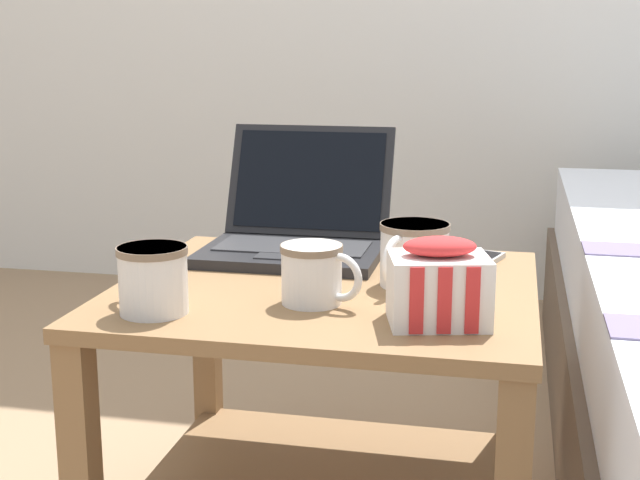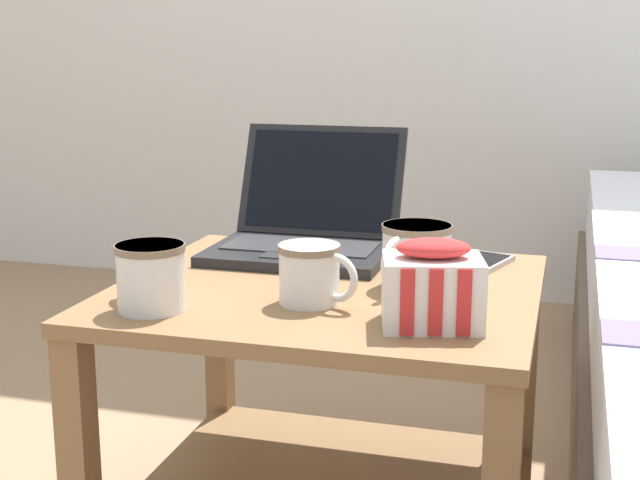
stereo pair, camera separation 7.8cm
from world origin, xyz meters
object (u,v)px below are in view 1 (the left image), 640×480
Objects in this scene: laptop at (297,228)px; mug_front_right at (313,271)px; cell_phone at (468,262)px; mug_mid_center at (413,251)px; snack_bag at (439,285)px; mug_front_left at (152,276)px.

mug_front_right is at bearing -72.04° from laptop.
mug_front_right is 0.71× the size of cell_phone.
mug_mid_center reaches higher than mug_front_right.
mug_mid_center is 0.97× the size of snack_bag.
cell_phone is at bearing 41.48° from mug_front_left.
mug_front_right is 0.34m from cell_phone.
snack_bag is 0.33m from cell_phone.
cell_phone is (0.20, 0.27, -0.04)m from mug_front_right.
mug_front_left is at bearing -174.98° from snack_bag.
cell_phone is at bearing -4.16° from laptop.
mug_front_right is (0.21, 0.09, -0.00)m from mug_front_left.
mug_front_right is at bearing 163.34° from snack_bag.
mug_mid_center is (0.33, 0.21, 0.00)m from mug_front_left.
mug_front_right is at bearing 23.19° from mug_front_left.
snack_bag reaches higher than mug_front_right.
mug_mid_center is 0.17m from cell_phone.
cell_phone is (0.30, -0.02, -0.04)m from laptop.
laptop is at bearing 175.84° from cell_phone.
snack_bag is 0.85× the size of cell_phone.
snack_bag reaches higher than mug_mid_center.
snack_bag is at bearing -93.86° from cell_phone.
laptop is at bearing 142.58° from mug_mid_center.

